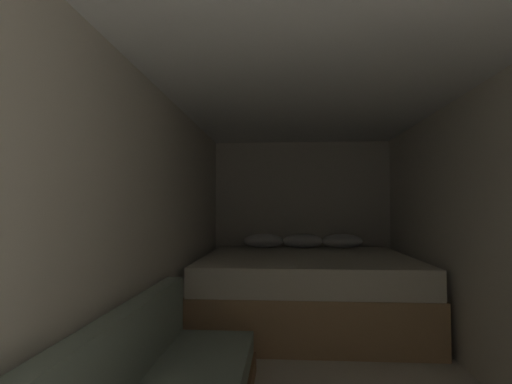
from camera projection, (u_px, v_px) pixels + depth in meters
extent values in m
cube|color=beige|center=(302.00, 221.00, 5.36)|extent=(2.39, 0.05, 2.10)
cube|color=beige|center=(140.00, 235.00, 2.64)|extent=(0.05, 5.56, 2.10)
cube|color=white|center=(320.00, 69.00, 2.60)|extent=(2.39, 5.56, 0.05)
cube|color=tan|center=(306.00, 302.00, 4.26)|extent=(2.17, 1.99, 0.47)
cube|color=beige|center=(306.00, 268.00, 4.28)|extent=(2.13, 1.95, 0.26)
ellipsoid|color=white|center=(264.00, 241.00, 5.10)|extent=(0.50, 0.33, 0.17)
ellipsoid|color=white|center=(342.00, 241.00, 5.03)|extent=(0.50, 0.33, 0.17)
ellipsoid|color=white|center=(303.00, 241.00, 5.06)|extent=(0.50, 0.33, 0.17)
cube|color=gray|center=(94.00, 375.00, 1.77)|extent=(0.12, 2.65, 0.40)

